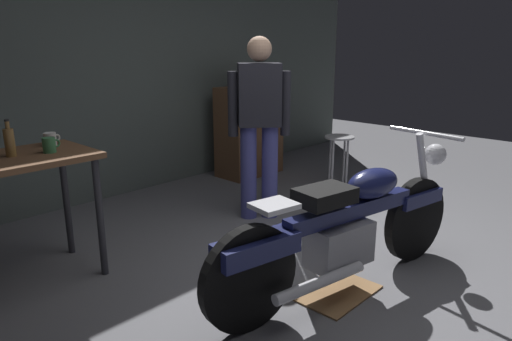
# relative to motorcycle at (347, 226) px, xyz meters

# --- Properties ---
(ground_plane) EXTENTS (12.00, 12.00, 0.00)m
(ground_plane) POSITION_rel_motorcycle_xyz_m (0.09, 0.18, -0.45)
(ground_plane) COLOR slate
(back_wall) EXTENTS (8.00, 0.12, 3.10)m
(back_wall) POSITION_rel_motorcycle_xyz_m (0.09, 2.98, 1.10)
(back_wall) COLOR #56605B
(back_wall) RESTS_ON ground_plane
(motorcycle) EXTENTS (2.17, 0.69, 1.00)m
(motorcycle) POSITION_rel_motorcycle_xyz_m (0.00, 0.00, 0.00)
(motorcycle) COLOR black
(motorcycle) RESTS_ON ground_plane
(person_standing) EXTENTS (0.46, 0.41, 1.67)m
(person_standing) POSITION_rel_motorcycle_xyz_m (0.59, 1.35, 0.48)
(person_standing) COLOR #484A95
(person_standing) RESTS_ON ground_plane
(shop_stool) EXTENTS (0.32, 0.32, 0.64)m
(shop_stool) POSITION_rel_motorcycle_xyz_m (1.73, 1.22, 0.05)
(shop_stool) COLOR #B2B2B7
(shop_stool) RESTS_ON ground_plane
(wooden_dresser) EXTENTS (0.80, 0.47, 1.10)m
(wooden_dresser) POSITION_rel_motorcycle_xyz_m (1.62, 2.48, 0.10)
(wooden_dresser) COLOR brown
(wooden_dresser) RESTS_ON ground_plane
(drip_tray) EXTENTS (0.56, 0.40, 0.01)m
(drip_tray) POSITION_rel_motorcycle_xyz_m (-0.09, 0.01, -0.44)
(drip_tray) COLOR olive
(drip_tray) RESTS_ON ground_plane
(mug_green_speckled) EXTENTS (0.12, 0.08, 0.10)m
(mug_green_speckled) POSITION_rel_motorcycle_xyz_m (-1.22, 1.57, 0.50)
(mug_green_speckled) COLOR #3D7F4C
(mug_green_speckled) RESTS_ON workbench
(mug_white_ceramic) EXTENTS (0.12, 0.09, 0.09)m
(mug_white_ceramic) POSITION_rel_motorcycle_xyz_m (-1.13, 1.78, 0.50)
(mug_white_ceramic) COLOR white
(mug_white_ceramic) RESTS_ON workbench
(bottle) EXTENTS (0.06, 0.06, 0.24)m
(bottle) POSITION_rel_motorcycle_xyz_m (-1.45, 1.64, 0.55)
(bottle) COLOR olive
(bottle) RESTS_ON workbench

